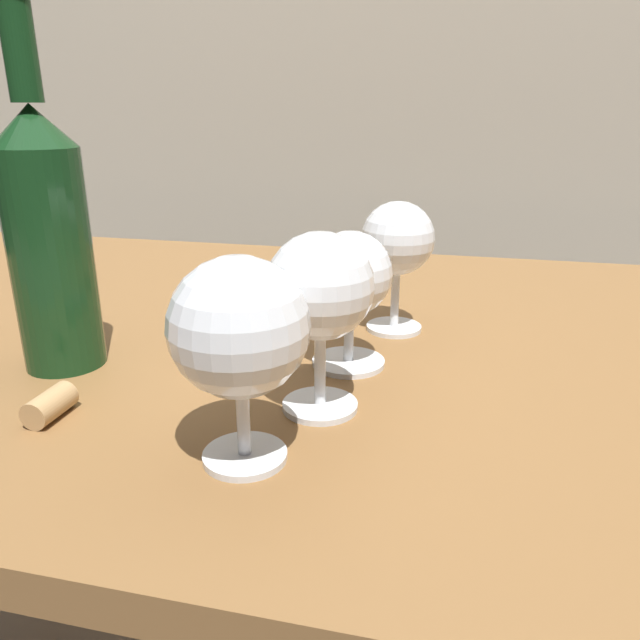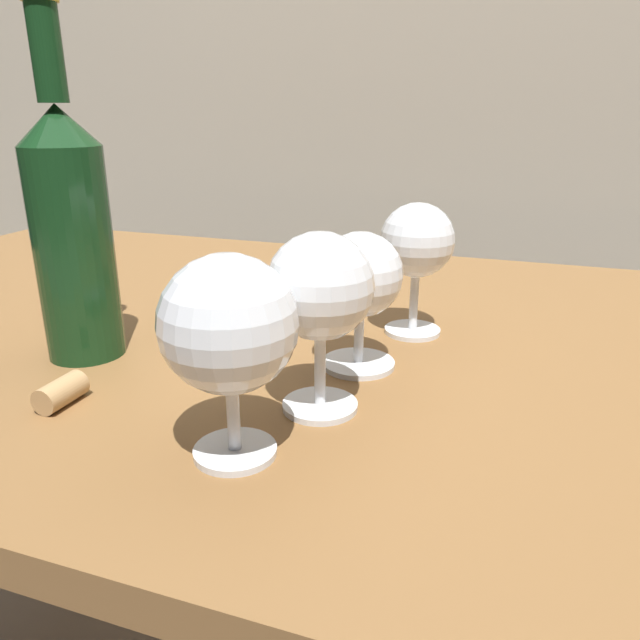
# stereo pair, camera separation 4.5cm
# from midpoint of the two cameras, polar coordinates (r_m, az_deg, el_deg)

# --- Properties ---
(dining_table) EXTENTS (1.42, 0.77, 0.71)m
(dining_table) POSITION_cam_midpoint_polar(r_m,az_deg,el_deg) (0.70, -5.13, -7.43)
(dining_table) COLOR brown
(dining_table) RESTS_ON ground_plane
(wine_glass_pinot) EXTENTS (0.09, 0.09, 0.14)m
(wine_glass_pinot) POSITION_cam_midpoint_polar(r_m,az_deg,el_deg) (0.39, -11.05, -1.09)
(wine_glass_pinot) COLOR white
(wine_glass_pinot) RESTS_ON dining_table
(wine_glass_white) EXTENTS (0.08, 0.08, 0.14)m
(wine_glass_white) POSITION_cam_midpoint_polar(r_m,az_deg,el_deg) (0.45, -2.91, 2.85)
(wine_glass_white) COLOR white
(wine_glass_white) RESTS_ON dining_table
(wine_glass_rose) EXTENTS (0.08, 0.08, 0.13)m
(wine_glass_rose) POSITION_cam_midpoint_polar(r_m,az_deg,el_deg) (0.53, 0.41, 4.04)
(wine_glass_rose) COLOR white
(wine_glass_rose) RESTS_ON dining_table
(wine_glass_merlot) EXTENTS (0.08, 0.08, 0.14)m
(wine_glass_merlot) POSITION_cam_midpoint_polar(r_m,az_deg,el_deg) (0.62, 5.29, 7.36)
(wine_glass_merlot) COLOR white
(wine_glass_merlot) RESTS_ON dining_table
(wine_bottle) EXTENTS (0.07, 0.07, 0.32)m
(wine_bottle) POSITION_cam_midpoint_polar(r_m,az_deg,el_deg) (0.59, -26.47, 7.36)
(wine_bottle) COLOR #143819
(wine_bottle) RESTS_ON dining_table
(cork) EXTENTS (0.02, 0.04, 0.02)m
(cork) POSITION_cam_midpoint_polar(r_m,az_deg,el_deg) (0.52, -26.58, -7.28)
(cork) COLOR tan
(cork) RESTS_ON dining_table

